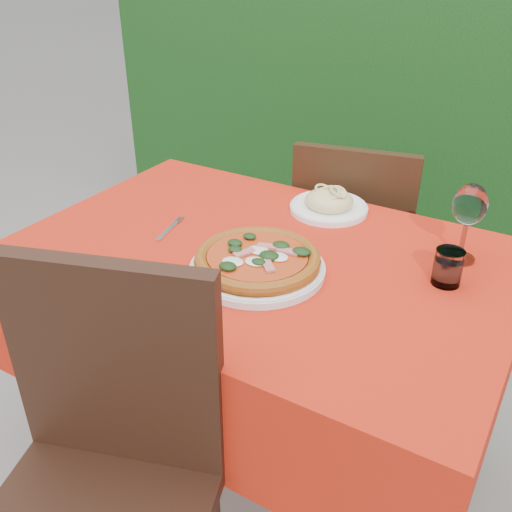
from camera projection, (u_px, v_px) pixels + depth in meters
The scene contains 10 objects.
ground at pixel (259, 456), 1.83m from camera, with size 60.00×60.00×0.00m, color slate.
hedge at pixel (437, 73), 2.53m from camera, with size 3.20×0.55×1.78m.
dining_table at pixel (259, 302), 1.53m from camera, with size 1.26×0.86×0.75m.
chair_near at pixel (103, 470), 1.11m from camera, with size 0.55×0.55×0.96m.
chair_far at pixel (353, 244), 2.01m from camera, with size 0.47×0.47×0.88m.
pizza_plate at pixel (257, 262), 1.36m from camera, with size 0.33×0.33×0.06m.
pasta_plate at pixel (329, 204), 1.66m from camera, with size 0.23×0.23×0.06m.
water_glass at pixel (448, 269), 1.31m from camera, with size 0.07×0.07×0.09m.
wine_glass at pixel (469, 208), 1.36m from camera, with size 0.08×0.08×0.20m.
fork at pixel (168, 231), 1.56m from camera, with size 0.02×0.16×0.00m, color silver.
Camera 1 is at (0.65, -1.09, 1.46)m, focal length 40.00 mm.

